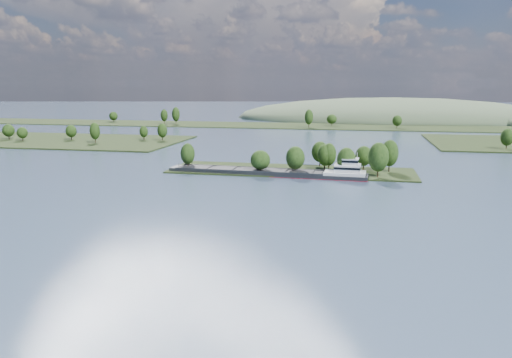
# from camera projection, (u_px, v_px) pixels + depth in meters

# --- Properties ---
(ground) EXTENTS (1800.00, 1800.00, 0.00)m
(ground) POSITION_uv_depth(u_px,v_px,m) (264.00, 206.00, 147.87)
(ground) COLOR #344659
(ground) RESTS_ON ground
(tree_island) EXTENTS (100.00, 30.88, 14.58)m
(tree_island) POSITION_uv_depth(u_px,v_px,m) (310.00, 163.00, 202.06)
(tree_island) COLOR black
(tree_island) RESTS_ON ground
(back_shoreline) EXTENTS (900.00, 60.00, 16.00)m
(back_shoreline) POSITION_uv_depth(u_px,v_px,m) (338.00, 126.00, 414.94)
(back_shoreline) COLOR black
(back_shoreline) RESTS_ON ground
(hill_west) EXTENTS (320.00, 160.00, 44.00)m
(hill_west) POSITION_uv_depth(u_px,v_px,m) (393.00, 119.00, 501.55)
(hill_west) COLOR #45563B
(hill_west) RESTS_ON ground
(cargo_barge) EXTENTS (79.67, 13.82, 10.72)m
(cargo_barge) POSITION_uv_depth(u_px,v_px,m) (280.00, 172.00, 196.04)
(cargo_barge) COLOR black
(cargo_barge) RESTS_ON ground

